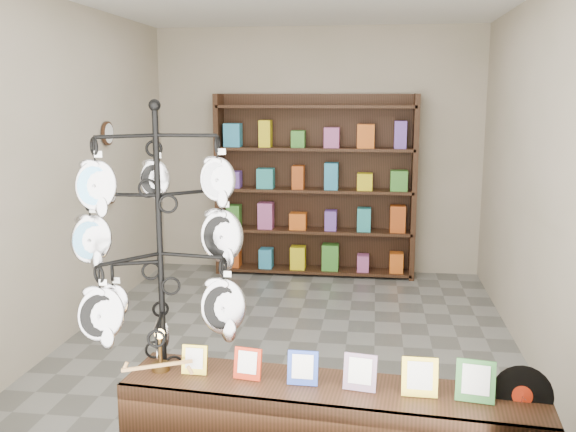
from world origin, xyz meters
name	(u,v)px	position (x,y,z in m)	size (l,w,h in m)	color
ground	(290,341)	(0.00, 0.00, 0.00)	(5.00, 5.00, 0.00)	slate
room_envelope	(290,134)	(0.00, 0.00, 1.85)	(5.00, 5.00, 5.00)	#B7A693
display_tree	(160,254)	(-0.54, -1.84, 1.24)	(1.17, 1.17, 2.15)	black
back_shelving	(315,191)	(0.00, 2.30, 1.03)	(2.42, 0.36, 2.20)	black
wall_clocks	(109,163)	(-1.97, 0.80, 1.50)	(0.03, 0.24, 0.84)	black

